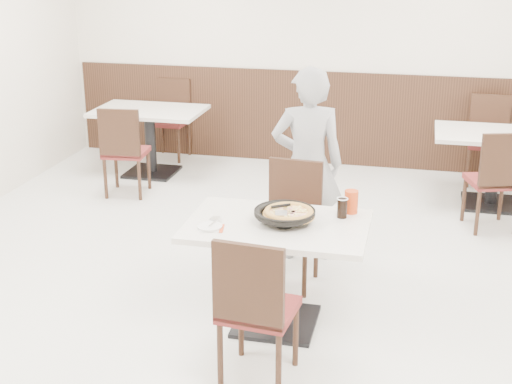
% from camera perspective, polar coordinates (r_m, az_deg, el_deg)
% --- Properties ---
extents(floor, '(7.00, 7.00, 0.00)m').
position_cam_1_polar(floor, '(5.44, -0.82, -8.08)').
color(floor, beige).
rests_on(floor, ground).
extents(wall_back, '(6.00, 0.04, 2.80)m').
position_cam_1_polar(wall_back, '(8.34, 5.04, 11.66)').
color(wall_back, beige).
rests_on(wall_back, floor).
extents(wainscot_back, '(5.90, 0.03, 1.10)m').
position_cam_1_polar(wainscot_back, '(8.48, 4.85, 5.94)').
color(wainscot_back, black).
rests_on(wainscot_back, floor).
extents(main_table, '(1.22, 0.83, 0.75)m').
position_cam_1_polar(main_table, '(4.87, 1.67, -6.61)').
color(main_table, beige).
rests_on(main_table, floor).
extents(chair_near, '(0.46, 0.46, 0.95)m').
position_cam_1_polar(chair_near, '(4.27, 0.24, -9.11)').
color(chair_near, black).
rests_on(chair_near, floor).
extents(chair_far, '(0.46, 0.46, 0.95)m').
position_cam_1_polar(chair_far, '(5.40, 2.60, -2.79)').
color(chair_far, black).
rests_on(chair_far, floor).
extents(trivet, '(0.12, 0.12, 0.04)m').
position_cam_1_polar(trivet, '(4.67, 2.27, -2.53)').
color(trivet, black).
rests_on(trivet, main_table).
extents(pizza_pan, '(0.37, 0.37, 0.01)m').
position_cam_1_polar(pizza_pan, '(4.72, 2.31, -1.97)').
color(pizza_pan, black).
rests_on(pizza_pan, trivet).
extents(pizza, '(0.35, 0.35, 0.02)m').
position_cam_1_polar(pizza, '(4.71, 2.64, -1.82)').
color(pizza, tan).
rests_on(pizza, pizza_pan).
extents(pizza_server, '(0.10, 0.11, 0.00)m').
position_cam_1_polar(pizza_server, '(4.64, 2.03, -1.68)').
color(pizza_server, white).
rests_on(pizza_server, pizza).
extents(napkin, '(0.16, 0.16, 0.00)m').
position_cam_1_polar(napkin, '(4.65, -3.65, -2.86)').
color(napkin, silver).
rests_on(napkin, main_table).
extents(side_plate, '(0.17, 0.17, 0.01)m').
position_cam_1_polar(side_plate, '(4.65, -3.73, -2.77)').
color(side_plate, white).
rests_on(side_plate, napkin).
extents(fork, '(0.04, 0.15, 0.00)m').
position_cam_1_polar(fork, '(4.69, -3.37, -2.45)').
color(fork, white).
rests_on(fork, side_plate).
extents(cola_glass, '(0.07, 0.07, 0.13)m').
position_cam_1_polar(cola_glass, '(4.83, 6.90, -1.31)').
color(cola_glass, black).
rests_on(cola_glass, main_table).
extents(red_cup, '(0.10, 0.10, 0.16)m').
position_cam_1_polar(red_cup, '(4.92, 7.62, -0.77)').
color(red_cup, '#BB3610').
rests_on(red_cup, main_table).
extents(diner_person, '(0.66, 0.51, 1.61)m').
position_cam_1_polar(diner_person, '(5.79, 4.13, 2.17)').
color(diner_person, '#9E9EA2').
rests_on(diner_person, floor).
extents(bg_table_left, '(1.25, 0.88, 0.75)m').
position_cam_1_polar(bg_table_left, '(8.17, -8.44, 4.00)').
color(bg_table_left, beige).
rests_on(bg_table_left, floor).
extents(bg_chair_left_near, '(0.46, 0.46, 0.95)m').
position_cam_1_polar(bg_chair_left_near, '(7.50, -10.36, 3.32)').
color(bg_chair_left_near, black).
rests_on(bg_chair_left_near, floor).
extents(bg_chair_left_far, '(0.44, 0.44, 0.95)m').
position_cam_1_polar(bg_chair_left_far, '(8.72, -6.95, 5.74)').
color(bg_chair_left_far, black).
rests_on(bg_chair_left_far, floor).
extents(bg_table_right, '(1.20, 0.80, 0.75)m').
position_cam_1_polar(bg_table_right, '(7.47, 18.50, 1.73)').
color(bg_table_right, beige).
rests_on(bg_table_right, floor).
extents(bg_chair_right_near, '(0.53, 0.53, 0.95)m').
position_cam_1_polar(bg_chair_right_near, '(6.83, 18.41, 1.01)').
color(bg_chair_right_near, black).
rests_on(bg_chair_right_near, floor).
extents(bg_chair_right_far, '(0.43, 0.43, 0.95)m').
position_cam_1_polar(bg_chair_right_far, '(8.10, 18.08, 3.85)').
color(bg_chair_right_far, black).
rests_on(bg_chair_right_far, floor).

